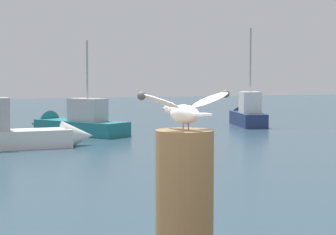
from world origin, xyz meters
The scene contains 5 objects.
mooring_post centered at (0.73, -0.36, 1.63)m, with size 0.31×0.31×1.01m, color brown.
seagull centered at (0.73, -0.36, 2.25)m, with size 0.59×0.39×0.21m.
boat_white centered at (1.55, 16.77, 0.50)m, with size 5.60×1.32×1.90m.
boat_navy centered at (13.27, 22.25, 0.53)m, with size 2.02×4.30×4.80m.
boat_teal centered at (4.37, 21.05, 0.45)m, with size 3.89×5.05×4.13m.
Camera 1 is at (-0.45, -3.25, 2.43)m, focal length 62.97 mm.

